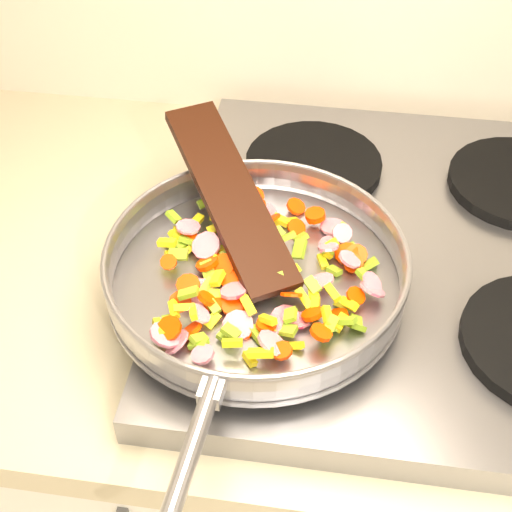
# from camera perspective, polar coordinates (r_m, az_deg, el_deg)

# --- Properties ---
(cooktop) EXTENTS (0.60, 0.60, 0.04)m
(cooktop) POSITION_cam_1_polar(r_m,az_deg,el_deg) (0.92, 12.42, -0.15)
(cooktop) COLOR #939399
(cooktop) RESTS_ON counter_top
(grate_fl) EXTENTS (0.19, 0.19, 0.02)m
(grate_fl) POSITION_cam_1_polar(r_m,az_deg,el_deg) (0.80, 2.83, -4.65)
(grate_fl) COLOR black
(grate_fl) RESTS_ON cooktop
(grate_bl) EXTENTS (0.19, 0.19, 0.02)m
(grate_bl) POSITION_cam_1_polar(r_m,az_deg,el_deg) (1.01, 4.62, 7.36)
(grate_bl) COLOR black
(grate_bl) RESTS_ON cooktop
(saute_pan) EXTENTS (0.37, 0.55, 0.05)m
(saute_pan) POSITION_cam_1_polar(r_m,az_deg,el_deg) (0.80, -0.04, -0.93)
(saute_pan) COLOR #9E9EA5
(saute_pan) RESTS_ON grate_fl
(vegetable_heap) EXTENTS (0.27, 0.28, 0.05)m
(vegetable_heap) POSITION_cam_1_polar(r_m,az_deg,el_deg) (0.80, 0.14, -1.41)
(vegetable_heap) COLOR #BF123C
(vegetable_heap) RESTS_ON saute_pan
(wooden_spatula) EXTENTS (0.20, 0.27, 0.09)m
(wooden_spatula) POSITION_cam_1_polar(r_m,az_deg,el_deg) (0.84, -2.11, 4.94)
(wooden_spatula) COLOR black
(wooden_spatula) RESTS_ON saute_pan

